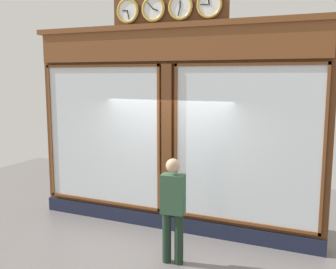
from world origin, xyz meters
name	(u,v)px	position (x,y,z in m)	size (l,w,h in m)	color
shop_facade	(171,127)	(0.00, -0.13, 1.98)	(5.82, 0.42, 4.45)	#5B3319
pedestrian	(173,206)	(-0.63, 1.22, 0.93)	(0.38, 0.26, 1.69)	#1C2F21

